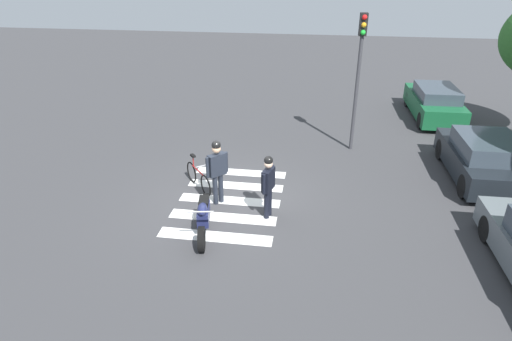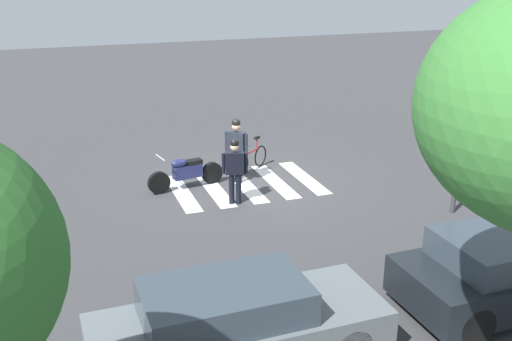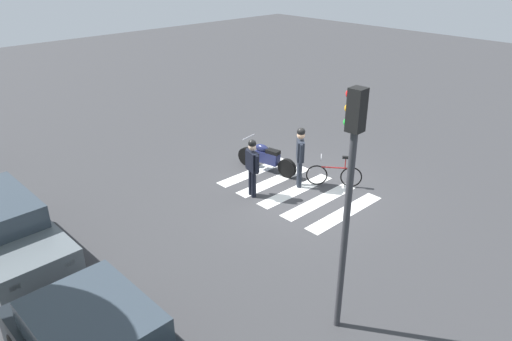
{
  "view_description": "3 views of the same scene",
  "coord_description": "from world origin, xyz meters",
  "px_view_note": "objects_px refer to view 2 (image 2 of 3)",
  "views": [
    {
      "loc": [
        10.47,
        2.32,
        6.2
      ],
      "look_at": [
        -0.06,
        0.75,
        0.97
      ],
      "focal_mm": 30.55,
      "sensor_mm": 36.0,
      "label": 1
    },
    {
      "loc": [
        5.05,
        15.09,
        6.07
      ],
      "look_at": [
        0.03,
        1.01,
        0.77
      ],
      "focal_mm": 42.68,
      "sensor_mm": 36.0,
      "label": 2
    },
    {
      "loc": [
        -8.3,
        9.47,
        6.53
      ],
      "look_at": [
        0.16,
        1.5,
        1.08
      ],
      "focal_mm": 33.27,
      "sensor_mm": 36.0,
      "label": 3
    }
  ],
  "objects_px": {
    "police_motorcycle": "(186,173)",
    "leaning_bicycle": "(252,159)",
    "officer_by_motorcycle": "(235,167)",
    "traffic_light_pole": "(466,91)",
    "officer_on_foot": "(236,145)",
    "car_grey_coupe": "(236,324)",
    "car_black_suv": "(504,271)"
  },
  "relations": [
    {
      "from": "police_motorcycle",
      "to": "leaning_bicycle",
      "type": "xyz_separation_m",
      "value": [
        -2.16,
        -0.74,
        -0.09
      ]
    },
    {
      "from": "officer_by_motorcycle",
      "to": "traffic_light_pole",
      "type": "height_order",
      "value": "traffic_light_pole"
    },
    {
      "from": "police_motorcycle",
      "to": "officer_on_foot",
      "type": "bearing_deg",
      "value": 178.65
    },
    {
      "from": "officer_by_motorcycle",
      "to": "traffic_light_pole",
      "type": "relative_size",
      "value": 0.38
    },
    {
      "from": "police_motorcycle",
      "to": "car_grey_coupe",
      "type": "height_order",
      "value": "car_grey_coupe"
    },
    {
      "from": "officer_on_foot",
      "to": "traffic_light_pole",
      "type": "distance_m",
      "value": 6.19
    },
    {
      "from": "leaning_bicycle",
      "to": "car_grey_coupe",
      "type": "distance_m",
      "value": 8.97
    },
    {
      "from": "police_motorcycle",
      "to": "car_black_suv",
      "type": "bearing_deg",
      "value": 117.8
    },
    {
      "from": "leaning_bicycle",
      "to": "car_black_suv",
      "type": "relative_size",
      "value": 0.33
    },
    {
      "from": "leaning_bicycle",
      "to": "car_black_suv",
      "type": "distance_m",
      "value": 8.67
    },
    {
      "from": "police_motorcycle",
      "to": "officer_by_motorcycle",
      "type": "xyz_separation_m",
      "value": [
        -0.93,
        1.49,
        0.55
      ]
    },
    {
      "from": "car_black_suv",
      "to": "car_grey_coupe",
      "type": "xyz_separation_m",
      "value": [
        5.1,
        -0.08,
        -0.03
      ]
    },
    {
      "from": "car_grey_coupe",
      "to": "officer_on_foot",
      "type": "bearing_deg",
      "value": -107.96
    },
    {
      "from": "car_grey_coupe",
      "to": "officer_by_motorcycle",
      "type": "bearing_deg",
      "value": -107.64
    },
    {
      "from": "car_grey_coupe",
      "to": "police_motorcycle",
      "type": "bearing_deg",
      "value": -97.64
    },
    {
      "from": "police_motorcycle",
      "to": "officer_on_foot",
      "type": "xyz_separation_m",
      "value": [
        -1.44,
        0.03,
        0.64
      ]
    },
    {
      "from": "car_black_suv",
      "to": "car_grey_coupe",
      "type": "distance_m",
      "value": 5.1
    },
    {
      "from": "leaning_bicycle",
      "to": "officer_by_motorcycle",
      "type": "height_order",
      "value": "officer_by_motorcycle"
    },
    {
      "from": "officer_by_motorcycle",
      "to": "car_grey_coupe",
      "type": "height_order",
      "value": "officer_by_motorcycle"
    },
    {
      "from": "officer_on_foot",
      "to": "car_black_suv",
      "type": "bearing_deg",
      "value": 108.88
    },
    {
      "from": "leaning_bicycle",
      "to": "officer_on_foot",
      "type": "xyz_separation_m",
      "value": [
        0.72,
        0.77,
        0.73
      ]
    },
    {
      "from": "officer_on_foot",
      "to": "officer_by_motorcycle",
      "type": "height_order",
      "value": "officer_on_foot"
    },
    {
      "from": "car_grey_coupe",
      "to": "car_black_suv",
      "type": "bearing_deg",
      "value": 179.13
    },
    {
      "from": "police_motorcycle",
      "to": "leaning_bicycle",
      "type": "distance_m",
      "value": 2.29
    },
    {
      "from": "leaning_bicycle",
      "to": "officer_on_foot",
      "type": "height_order",
      "value": "officer_on_foot"
    },
    {
      "from": "officer_on_foot",
      "to": "traffic_light_pole",
      "type": "bearing_deg",
      "value": 139.01
    },
    {
      "from": "car_black_suv",
      "to": "traffic_light_pole",
      "type": "distance_m",
      "value": 4.87
    },
    {
      "from": "leaning_bicycle",
      "to": "officer_on_foot",
      "type": "distance_m",
      "value": 1.28
    },
    {
      "from": "leaning_bicycle",
      "to": "traffic_light_pole",
      "type": "distance_m",
      "value": 6.51
    },
    {
      "from": "police_motorcycle",
      "to": "car_grey_coupe",
      "type": "bearing_deg",
      "value": 82.36
    },
    {
      "from": "officer_on_foot",
      "to": "car_grey_coupe",
      "type": "bearing_deg",
      "value": 72.04
    },
    {
      "from": "leaning_bicycle",
      "to": "car_grey_coupe",
      "type": "height_order",
      "value": "car_grey_coupe"
    }
  ]
}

